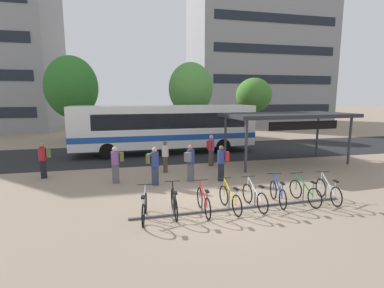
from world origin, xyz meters
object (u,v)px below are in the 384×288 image
(parked_bicycle_blue_5, at_px, (278,194))
(commuter_grey_pack_1, at_px, (190,161))
(parked_bicycle_red_2, at_px, (204,202))
(commuter_red_pack_3, at_px, (222,161))
(city_bus, at_px, (164,127))
(parked_bicycle_black_1, at_px, (174,204))
(parked_bicycle_white_4, at_px, (255,197))
(commuter_red_pack_0, at_px, (211,148))
(commuter_black_pack_4, at_px, (165,154))
(street_tree_0, at_px, (72,87))
(parked_bicycle_silver_0, at_px, (144,208))
(commuter_olive_pack_5, at_px, (44,158))
(parked_bicycle_green_6, at_px, (305,193))
(street_tree_1, at_px, (254,95))
(parked_bicycle_yellow_3, at_px, (230,199))
(transit_shelter, at_px, (288,116))
(commuter_olive_pack_2, at_px, (116,162))
(parked_bicycle_silver_7, at_px, (328,191))
(commuter_olive_pack_6, at_px, (154,163))
(street_tree_2, at_px, (191,89))

(parked_bicycle_blue_5, distance_m, commuter_grey_pack_1, 4.20)
(parked_bicycle_red_2, distance_m, commuter_red_pack_3, 3.86)
(city_bus, bearing_deg, parked_bicycle_blue_5, 103.23)
(city_bus, relative_size, parked_bicycle_black_1, 7.00)
(parked_bicycle_red_2, xyz_separation_m, parked_bicycle_white_4, (1.82, 0.04, 0.00))
(commuter_red_pack_0, xyz_separation_m, commuter_black_pack_4, (-2.63, -0.74, -0.07))
(street_tree_0, bearing_deg, parked_bicycle_silver_0, -74.95)
(parked_bicycle_blue_5, relative_size, commuter_olive_pack_5, 1.02)
(commuter_red_pack_0, bearing_deg, parked_bicycle_silver_0, -172.18)
(parked_bicycle_green_6, bearing_deg, commuter_black_pack_4, 33.75)
(street_tree_1, bearing_deg, parked_bicycle_blue_5, -112.02)
(parked_bicycle_blue_5, bearing_deg, parked_bicycle_green_6, -85.87)
(parked_bicycle_black_1, bearing_deg, parked_bicycle_yellow_3, -88.29)
(commuter_red_pack_0, xyz_separation_m, commuter_olive_pack_5, (-8.29, -0.55, -0.03))
(commuter_red_pack_3, bearing_deg, street_tree_1, -105.01)
(parked_bicycle_white_4, relative_size, street_tree_1, 0.31)
(transit_shelter, bearing_deg, commuter_olive_pack_2, -172.49)
(commuter_olive_pack_5, distance_m, street_tree_1, 18.91)
(commuter_black_pack_4, bearing_deg, parked_bicycle_red_2, 6.65)
(parked_bicycle_silver_7, xyz_separation_m, commuter_olive_pack_2, (-7.53, 4.09, 0.56))
(parked_bicycle_red_2, bearing_deg, commuter_olive_pack_6, 21.06)
(commuter_grey_pack_1, xyz_separation_m, street_tree_2, (2.77, 12.00, 3.49))
(transit_shelter, bearing_deg, commuter_red_pack_3, -155.29)
(parked_bicycle_white_4, bearing_deg, street_tree_1, -28.82)
(parked_bicycle_silver_7, height_order, commuter_red_pack_3, commuter_red_pack_3)
(parked_bicycle_black_1, height_order, parked_bicycle_white_4, same)
(parked_bicycle_black_1, height_order, commuter_olive_pack_2, commuter_olive_pack_2)
(parked_bicycle_green_6, bearing_deg, commuter_olive_pack_6, 51.92)
(parked_bicycle_silver_7, distance_m, commuter_black_pack_4, 7.57)
(parked_bicycle_black_1, relative_size, commuter_olive_pack_6, 1.03)
(parked_bicycle_black_1, height_order, parked_bicycle_yellow_3, same)
(transit_shelter, bearing_deg, street_tree_1, 71.73)
(city_bus, height_order, commuter_olive_pack_5, city_bus)
(parked_bicycle_silver_0, bearing_deg, parked_bicycle_white_4, -80.00)
(street_tree_0, bearing_deg, parked_bicycle_blue_5, -61.39)
(street_tree_0, bearing_deg, commuter_red_pack_0, -51.91)
(city_bus, height_order, parked_bicycle_yellow_3, city_bus)
(city_bus, distance_m, commuter_red_pack_0, 4.80)
(commuter_red_pack_0, xyz_separation_m, street_tree_0, (-8.77, 11.19, 3.57))
(parked_bicycle_black_1, distance_m, transit_shelter, 9.79)
(parked_bicycle_red_2, relative_size, commuter_olive_pack_5, 1.03)
(parked_bicycle_silver_7, distance_m, transit_shelter, 6.62)
(parked_bicycle_white_4, relative_size, parked_bicycle_silver_7, 1.01)
(parked_bicycle_red_2, bearing_deg, parked_bicycle_silver_0, 93.61)
(commuter_red_pack_3, relative_size, commuter_olive_pack_6, 0.97)
(parked_bicycle_red_2, bearing_deg, parked_bicycle_yellow_3, -87.44)
(city_bus, xyz_separation_m, parked_bicycle_yellow_3, (0.78, -10.51, -1.39))
(commuter_grey_pack_1, bearing_deg, parked_bicycle_white_4, -115.39)
(street_tree_1, bearing_deg, commuter_olive_pack_5, -145.64)
(parked_bicycle_green_6, bearing_deg, parked_bicycle_black_1, 85.55)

